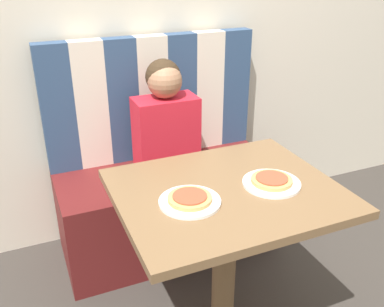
{
  "coord_description": "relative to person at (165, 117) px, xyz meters",
  "views": [
    {
      "loc": [
        -0.69,
        -1.27,
        1.57
      ],
      "look_at": [
        0.0,
        0.35,
        0.74
      ],
      "focal_mm": 40.0,
      "sensor_mm": 36.0,
      "label": 1
    }
  ],
  "objects": [
    {
      "name": "plate_right",
      "position": [
        0.17,
        -0.74,
        -0.05
      ],
      "size": [
        0.23,
        0.23,
        0.01
      ],
      "color": "white",
      "rests_on": "dining_table"
    },
    {
      "name": "plate_left",
      "position": [
        -0.17,
        -0.74,
        -0.05
      ],
      "size": [
        0.23,
        0.23,
        0.01
      ],
      "color": "white",
      "rests_on": "dining_table"
    },
    {
      "name": "pizza_left",
      "position": [
        -0.17,
        -0.74,
        -0.03
      ],
      "size": [
        0.16,
        0.16,
        0.02
      ],
      "color": "tan",
      "rests_on": "plate_left"
    },
    {
      "name": "dining_table",
      "position": [
        0.0,
        -0.7,
        -0.17
      ],
      "size": [
        0.85,
        0.71,
        0.74
      ],
      "color": "brown",
      "rests_on": "ground_plane"
    },
    {
      "name": "wall_back",
      "position": [
        0.0,
        0.31,
        0.51
      ],
      "size": [
        7.0,
        0.05,
        2.6
      ],
      "color": "beige",
      "rests_on": "ground_plane"
    },
    {
      "name": "pizza_right",
      "position": [
        0.17,
        -0.74,
        -0.03
      ],
      "size": [
        0.16,
        0.16,
        0.02
      ],
      "color": "tan",
      "rests_on": "plate_right"
    },
    {
      "name": "booth_backrest",
      "position": [
        0.0,
        0.22,
        0.04
      ],
      "size": [
        1.19,
        0.09,
        0.68
      ],
      "color": "navy",
      "rests_on": "booth_seat"
    },
    {
      "name": "booth_seat",
      "position": [
        0.0,
        -0.0,
        -0.55
      ],
      "size": [
        1.19,
        0.52,
        0.5
      ],
      "color": "#5B1919",
      "rests_on": "ground_plane"
    },
    {
      "name": "person",
      "position": [
        0.0,
        0.0,
        0.0
      ],
      "size": [
        0.33,
        0.2,
        0.6
      ],
      "color": "red",
      "rests_on": "booth_seat"
    }
  ]
}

